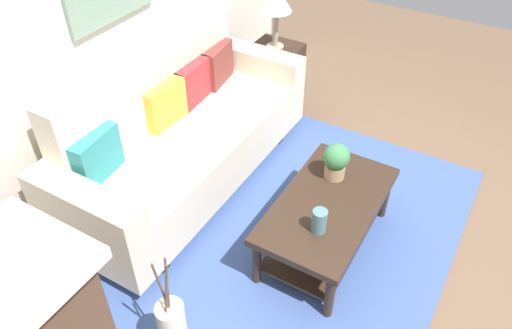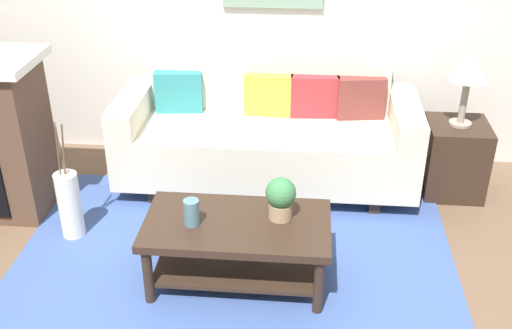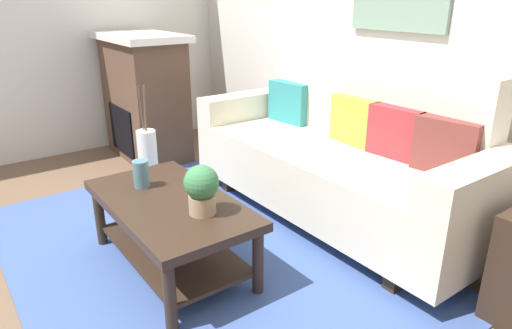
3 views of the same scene
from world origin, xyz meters
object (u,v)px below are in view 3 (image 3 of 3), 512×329
at_px(coffee_table, 170,218).
at_px(potted_plant_tabletop, 202,188).
at_px(tabletop_vase, 141,174).
at_px(throw_pillow_crimson, 396,132).
at_px(throw_pillow_maroon, 446,147).
at_px(couch, 339,159).
at_px(throw_pillow_teal, 289,102).
at_px(throw_pillow_mustard, 355,121).
at_px(floor_vase, 148,159).
at_px(fireplace, 145,97).

height_order(coffee_table, potted_plant_tabletop, potted_plant_tabletop).
bearing_deg(potted_plant_tabletop, coffee_table, -164.36).
bearing_deg(coffee_table, tabletop_vase, -169.71).
distance_m(throw_pillow_crimson, throw_pillow_maroon, 0.35).
xyz_separation_m(couch, throw_pillow_crimson, (0.35, 0.13, 0.25)).
distance_m(throw_pillow_teal, throw_pillow_maroon, 1.38).
relative_size(couch, potted_plant_tabletop, 8.48).
bearing_deg(potted_plant_tabletop, throw_pillow_mustard, 97.29).
height_order(throw_pillow_mustard, potted_plant_tabletop, throw_pillow_mustard).
relative_size(throw_pillow_teal, tabletop_vase, 2.23).
height_order(throw_pillow_mustard, floor_vase, throw_pillow_mustard).
xyz_separation_m(fireplace, floor_vase, (0.73, -0.31, -0.35)).
height_order(fireplace, floor_vase, fireplace).
height_order(throw_pillow_mustard, tabletop_vase, throw_pillow_mustard).
bearing_deg(throw_pillow_teal, throw_pillow_crimson, 0.00).
relative_size(tabletop_vase, fireplace, 0.14).
height_order(couch, throw_pillow_crimson, couch).
height_order(throw_pillow_mustard, coffee_table, throw_pillow_mustard).
bearing_deg(coffee_table, couch, 86.09).
height_order(throw_pillow_teal, tabletop_vase, throw_pillow_teal).
xyz_separation_m(potted_plant_tabletop, fireplace, (-2.15, 0.61, 0.02)).
height_order(couch, throw_pillow_teal, couch).
xyz_separation_m(throw_pillow_mustard, throw_pillow_crimson, (0.35, 0.00, 0.00)).
xyz_separation_m(potted_plant_tabletop, floor_vase, (-1.42, 0.30, -0.33)).
bearing_deg(tabletop_vase, coffee_table, 10.29).
bearing_deg(floor_vase, couch, 34.66).
bearing_deg(couch, throw_pillow_maroon, 10.29).
relative_size(couch, coffee_table, 2.02).
bearing_deg(throw_pillow_maroon, throw_pillow_crimson, 180.00).
bearing_deg(throw_pillow_teal, coffee_table, -66.03).
distance_m(throw_pillow_crimson, floor_vase, 1.94).
bearing_deg(fireplace, throw_pillow_maroon, 14.28).
bearing_deg(fireplace, couch, 15.65).
distance_m(potted_plant_tabletop, floor_vase, 1.49).
relative_size(throw_pillow_maroon, coffee_table, 0.33).
relative_size(throw_pillow_teal, floor_vase, 0.75).
bearing_deg(throw_pillow_teal, throw_pillow_mustard, 0.00).
distance_m(throw_pillow_teal, potted_plant_tabletop, 1.56).
bearing_deg(couch, fireplace, -164.35).
xyz_separation_m(throw_pillow_mustard, fireplace, (-1.99, -0.68, -0.09)).
xyz_separation_m(throw_pillow_crimson, potted_plant_tabletop, (-0.18, -1.30, -0.11)).
bearing_deg(throw_pillow_teal, tabletop_vase, -76.08).
bearing_deg(throw_pillow_teal, throw_pillow_maroon, 0.00).
relative_size(throw_pillow_maroon, potted_plant_tabletop, 1.37).
bearing_deg(tabletop_vase, couch, 75.12).
distance_m(throw_pillow_maroon, fireplace, 2.76).
distance_m(throw_pillow_teal, tabletop_vase, 1.47).
distance_m(throw_pillow_crimson, coffee_table, 1.48).
xyz_separation_m(throw_pillow_crimson, coffee_table, (-0.43, -1.37, -0.37)).
xyz_separation_m(throw_pillow_mustard, floor_vase, (-1.26, -1.00, -0.44)).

